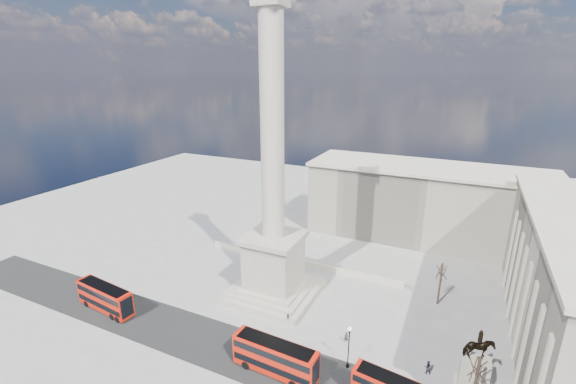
{
  "coord_description": "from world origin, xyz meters",
  "views": [
    {
      "loc": [
        26.73,
        -46.19,
        36.77
      ],
      "look_at": [
        3.1,
        3.97,
        18.97
      ],
      "focal_mm": 24.0,
      "sensor_mm": 36.0,
      "label": 1
    }
  ],
  "objects_px": {
    "red_bus_a": "(105,298)",
    "equestrian_statue": "(475,369)",
    "red_bus_b": "(276,357)",
    "pedestrian_walking": "(346,337)",
    "pedestrian_standing": "(428,367)",
    "nelsons_column": "(273,223)",
    "pedestrian_crossing": "(288,319)",
    "victorian_lamp": "(349,344)"
  },
  "relations": [
    {
      "from": "nelsons_column",
      "to": "victorian_lamp",
      "type": "relative_size",
      "value": 8.14
    },
    {
      "from": "victorian_lamp",
      "to": "equestrian_statue",
      "type": "xyz_separation_m",
      "value": [
        14.52,
        2.98,
        -0.69
      ]
    },
    {
      "from": "pedestrian_standing",
      "to": "pedestrian_crossing",
      "type": "xyz_separation_m",
      "value": [
        -20.17,
        1.44,
        -0.07
      ]
    },
    {
      "from": "nelsons_column",
      "to": "red_bus_b",
      "type": "height_order",
      "value": "nelsons_column"
    },
    {
      "from": "nelsons_column",
      "to": "pedestrian_standing",
      "type": "bearing_deg",
      "value": -17.26
    },
    {
      "from": "nelsons_column",
      "to": "victorian_lamp",
      "type": "height_order",
      "value": "nelsons_column"
    },
    {
      "from": "victorian_lamp",
      "to": "equestrian_statue",
      "type": "bearing_deg",
      "value": 11.59
    },
    {
      "from": "nelsons_column",
      "to": "equestrian_statue",
      "type": "bearing_deg",
      "value": -15.21
    },
    {
      "from": "red_bus_b",
      "to": "pedestrian_walking",
      "type": "bearing_deg",
      "value": 58.08
    },
    {
      "from": "pedestrian_standing",
      "to": "red_bus_b",
      "type": "bearing_deg",
      "value": 18.14
    },
    {
      "from": "victorian_lamp",
      "to": "pedestrian_crossing",
      "type": "bearing_deg",
      "value": 155.94
    },
    {
      "from": "red_bus_b",
      "to": "pedestrian_walking",
      "type": "xyz_separation_m",
      "value": [
        6.37,
        9.33,
        -1.55
      ]
    },
    {
      "from": "victorian_lamp",
      "to": "pedestrian_walking",
      "type": "bearing_deg",
      "value": 109.22
    },
    {
      "from": "red_bus_a",
      "to": "nelsons_column",
      "type": "bearing_deg",
      "value": 41.72
    },
    {
      "from": "red_bus_a",
      "to": "equestrian_statue",
      "type": "bearing_deg",
      "value": 13.84
    },
    {
      "from": "nelsons_column",
      "to": "equestrian_statue",
      "type": "relative_size",
      "value": 5.96
    },
    {
      "from": "red_bus_b",
      "to": "equestrian_statue",
      "type": "xyz_separation_m",
      "value": [
        22.48,
        7.76,
        0.55
      ]
    },
    {
      "from": "nelsons_column",
      "to": "red_bus_b",
      "type": "relative_size",
      "value": 4.44
    },
    {
      "from": "nelsons_column",
      "to": "pedestrian_standing",
      "type": "distance_m",
      "value": 29.64
    },
    {
      "from": "pedestrian_walking",
      "to": "pedestrian_crossing",
      "type": "bearing_deg",
      "value": 160.61
    },
    {
      "from": "pedestrian_standing",
      "to": "pedestrian_crossing",
      "type": "height_order",
      "value": "pedestrian_standing"
    },
    {
      "from": "equestrian_statue",
      "to": "pedestrian_crossing",
      "type": "xyz_separation_m",
      "value": [
        -25.29,
        1.83,
        -2.06
      ]
    },
    {
      "from": "equestrian_statue",
      "to": "pedestrian_walking",
      "type": "bearing_deg",
      "value": 174.44
    },
    {
      "from": "red_bus_b",
      "to": "pedestrian_standing",
      "type": "height_order",
      "value": "red_bus_b"
    },
    {
      "from": "victorian_lamp",
      "to": "equestrian_statue",
      "type": "distance_m",
      "value": 14.84
    },
    {
      "from": "victorian_lamp",
      "to": "pedestrian_standing",
      "type": "distance_m",
      "value": 10.34
    },
    {
      "from": "pedestrian_standing",
      "to": "pedestrian_crossing",
      "type": "relative_size",
      "value": 1.08
    },
    {
      "from": "red_bus_a",
      "to": "pedestrian_walking",
      "type": "bearing_deg",
      "value": 19.57
    },
    {
      "from": "nelsons_column",
      "to": "pedestrian_standing",
      "type": "xyz_separation_m",
      "value": [
        25.88,
        -8.04,
        -12.0
      ]
    },
    {
      "from": "red_bus_b",
      "to": "pedestrian_walking",
      "type": "height_order",
      "value": "red_bus_b"
    },
    {
      "from": "red_bus_a",
      "to": "red_bus_b",
      "type": "xyz_separation_m",
      "value": [
        30.42,
        -0.39,
        0.07
      ]
    },
    {
      "from": "red_bus_a",
      "to": "pedestrian_standing",
      "type": "distance_m",
      "value": 48.43
    },
    {
      "from": "pedestrian_walking",
      "to": "victorian_lamp",
      "type": "bearing_deg",
      "value": -88.56
    },
    {
      "from": "nelsons_column",
      "to": "red_bus_b",
      "type": "xyz_separation_m",
      "value": [
        8.52,
        -16.19,
        -10.55
      ]
    },
    {
      "from": "red_bus_a",
      "to": "pedestrian_walking",
      "type": "distance_m",
      "value": 37.9
    },
    {
      "from": "red_bus_b",
      "to": "victorian_lamp",
      "type": "relative_size",
      "value": 1.83
    },
    {
      "from": "pedestrian_standing",
      "to": "nelsons_column",
      "type": "bearing_deg",
      "value": -24.25
    },
    {
      "from": "red_bus_b",
      "to": "equestrian_statue",
      "type": "bearing_deg",
      "value": 21.46
    },
    {
      "from": "red_bus_a",
      "to": "pedestrian_standing",
      "type": "xyz_separation_m",
      "value": [
        47.78,
        7.76,
        -1.37
      ]
    },
    {
      "from": "nelsons_column",
      "to": "pedestrian_crossing",
      "type": "relative_size",
      "value": 29.24
    },
    {
      "from": "pedestrian_standing",
      "to": "pedestrian_crossing",
      "type": "bearing_deg",
      "value": -11.08
    },
    {
      "from": "victorian_lamp",
      "to": "red_bus_a",
      "type": "bearing_deg",
      "value": -173.47
    }
  ]
}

